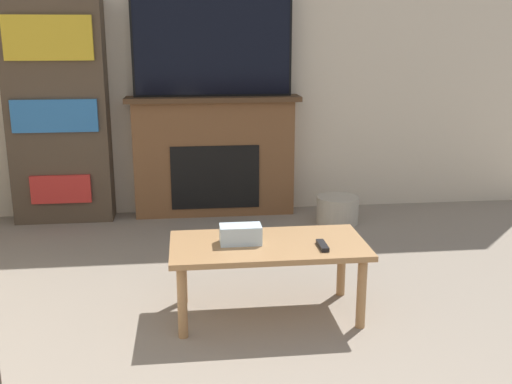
% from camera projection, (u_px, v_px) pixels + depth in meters
% --- Properties ---
extents(wall_back, '(5.82, 0.06, 2.70)m').
position_uv_depth(wall_back, '(232.00, 52.00, 4.96)').
color(wall_back, beige).
rests_on(wall_back, ground_plane).
extents(fireplace, '(1.43, 0.28, 1.00)m').
position_uv_depth(fireplace, '(214.00, 156.00, 5.02)').
color(fireplace, brown).
rests_on(fireplace, ground_plane).
extents(tv, '(1.28, 0.03, 0.81)m').
position_uv_depth(tv, '(212.00, 45.00, 4.77)').
color(tv, black).
rests_on(tv, fireplace).
extents(coffee_table, '(1.04, 0.53, 0.42)m').
position_uv_depth(coffee_table, '(268.00, 252.00, 3.21)').
color(coffee_table, '#A87A4C').
rests_on(coffee_table, ground_plane).
extents(tissue_box, '(0.22, 0.12, 0.10)m').
position_uv_depth(tissue_box, '(241.00, 234.00, 3.18)').
color(tissue_box, silver).
rests_on(tissue_box, coffee_table).
extents(remote_control, '(0.04, 0.15, 0.02)m').
position_uv_depth(remote_control, '(322.00, 245.00, 3.12)').
color(remote_control, black).
rests_on(remote_control, coffee_table).
extents(bookshelf, '(0.78, 0.29, 1.76)m').
position_uv_depth(bookshelf, '(58.00, 113.00, 4.77)').
color(bookshelf, '#4C3D2D').
rests_on(bookshelf, ground_plane).
extents(storage_basket, '(0.34, 0.34, 0.22)m').
position_uv_depth(storage_basket, '(338.00, 210.00, 4.87)').
color(storage_basket, '#BCB29E').
rests_on(storage_basket, ground_plane).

